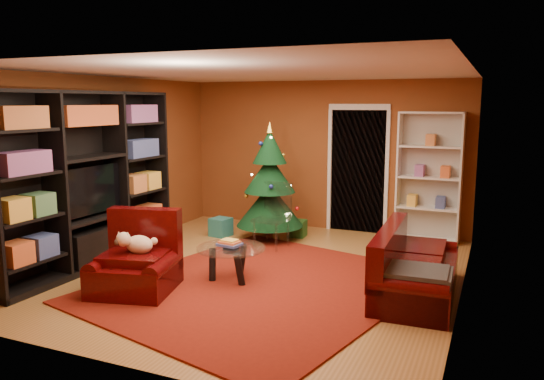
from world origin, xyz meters
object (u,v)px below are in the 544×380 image
at_px(gift_box_green, 297,228).
at_px(white_bookshelf, 429,177).
at_px(armchair, 134,261).
at_px(christmas_tree, 270,183).
at_px(sofa, 418,262).
at_px(gift_box_teal, 221,227).
at_px(dog, 139,245).
at_px(acrylic_chair, 271,220).
at_px(gift_box_red, 263,224).
at_px(coffee_table, 231,264).
at_px(rug, 261,286).
at_px(media_unit, 87,180).

xyz_separation_m(gift_box_green, white_bookshelf, (2.03, 0.58, 0.90)).
bearing_deg(armchair, christmas_tree, 66.21).
height_order(armchair, sofa, sofa).
bearing_deg(gift_box_teal, christmas_tree, 7.33).
bearing_deg(dog, white_bookshelf, 38.94).
bearing_deg(acrylic_chair, gift_box_red, 126.47).
xyz_separation_m(gift_box_teal, coffee_table, (1.23, -1.97, 0.07)).
height_order(white_bookshelf, dog, white_bookshelf).
height_order(rug, coffee_table, coffee_table).
relative_size(christmas_tree, acrylic_chair, 2.12).
height_order(gift_box_green, gift_box_red, gift_box_green).
distance_m(media_unit, gift_box_teal, 2.54).
bearing_deg(gift_box_teal, gift_box_green, 21.56).
height_order(christmas_tree, gift_box_teal, christmas_tree).
bearing_deg(sofa, acrylic_chair, 61.87).
xyz_separation_m(rug, white_bookshelf, (1.57, 3.07, 1.03)).
distance_m(gift_box_red, sofa, 3.68).
bearing_deg(christmas_tree, armchair, -99.71).
height_order(gift_box_green, coffee_table, coffee_table).
bearing_deg(acrylic_chair, dog, -100.59).
relative_size(gift_box_teal, white_bookshelf, 0.14).
bearing_deg(acrylic_chair, rug, -64.89).
bearing_deg(coffee_table, armchair, -137.32).
bearing_deg(dog, media_unit, 142.24).
distance_m(christmas_tree, white_bookshelf, 2.55).
bearing_deg(gift_box_teal, acrylic_chair, -19.51).
bearing_deg(media_unit, acrylic_chair, 43.22).
distance_m(coffee_table, acrylic_chair, 1.60).
relative_size(gift_box_red, sofa, 0.13).
bearing_deg(christmas_tree, coffee_table, -79.80).
bearing_deg(armchair, sofa, 7.59).
height_order(christmas_tree, coffee_table, christmas_tree).
relative_size(rug, media_unit, 1.22).
xyz_separation_m(gift_box_teal, dog, (0.40, -2.70, 0.42)).
bearing_deg(gift_box_red, media_unit, -115.68).
height_order(media_unit, coffee_table, media_unit).
xyz_separation_m(rug, dog, (-1.26, -0.68, 0.56)).
relative_size(christmas_tree, sofa, 1.04).
height_order(gift_box_red, armchair, armchair).
bearing_deg(sofa, coffee_table, 98.94).
bearing_deg(armchair, media_unit, 139.29).
xyz_separation_m(media_unit, acrylic_chair, (1.95, 1.77, -0.73)).
height_order(media_unit, gift_box_red, media_unit).
height_order(gift_box_red, white_bookshelf, white_bookshelf).
distance_m(christmas_tree, acrylic_chair, 0.73).
relative_size(gift_box_teal, dog, 0.76).
bearing_deg(sofa, dog, 108.98).
xyz_separation_m(white_bookshelf, armchair, (-2.86, -3.82, -0.66)).
xyz_separation_m(gift_box_green, dog, (-0.80, -3.18, 0.43)).
relative_size(gift_box_teal, acrylic_chair, 0.33).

